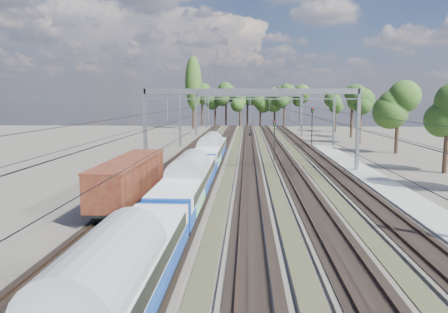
{
  "coord_description": "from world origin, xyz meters",
  "views": [
    {
      "loc": [
        -0.32,
        -17.2,
        7.91
      ],
      "look_at": [
        -2.37,
        21.3,
        2.8
      ],
      "focal_mm": 35.0,
      "sensor_mm": 36.0,
      "label": 1
    }
  ],
  "objects_px": {
    "emu_train": "(188,178)",
    "signal_near": "(274,136)",
    "signal_far": "(312,122)",
    "freight_boxcar": "(130,178)",
    "worker": "(250,133)"
  },
  "relations": [
    {
      "from": "worker",
      "to": "signal_far",
      "type": "xyz_separation_m",
      "value": [
        9.99,
        -18.24,
        3.23
      ]
    },
    {
      "from": "freight_boxcar",
      "to": "worker",
      "type": "bearing_deg",
      "value": 81.03
    },
    {
      "from": "freight_boxcar",
      "to": "emu_train",
      "type": "bearing_deg",
      "value": -12.23
    },
    {
      "from": "emu_train",
      "to": "worker",
      "type": "bearing_deg",
      "value": 85.41
    },
    {
      "from": "signal_near",
      "to": "signal_far",
      "type": "relative_size",
      "value": 0.81
    },
    {
      "from": "worker",
      "to": "emu_train",
      "type": "bearing_deg",
      "value": -166.62
    },
    {
      "from": "freight_boxcar",
      "to": "worker",
      "type": "height_order",
      "value": "freight_boxcar"
    },
    {
      "from": "freight_boxcar",
      "to": "signal_far",
      "type": "bearing_deg",
      "value": 64.65
    },
    {
      "from": "emu_train",
      "to": "signal_far",
      "type": "distance_m",
      "value": 44.29
    },
    {
      "from": "signal_near",
      "to": "signal_far",
      "type": "distance_m",
      "value": 19.01
    },
    {
      "from": "signal_far",
      "to": "freight_boxcar",
      "type": "bearing_deg",
      "value": -99.39
    },
    {
      "from": "freight_boxcar",
      "to": "signal_near",
      "type": "distance_m",
      "value": 26.16
    },
    {
      "from": "emu_train",
      "to": "signal_far",
      "type": "relative_size",
      "value": 8.68
    },
    {
      "from": "worker",
      "to": "signal_far",
      "type": "relative_size",
      "value": 0.27
    },
    {
      "from": "emu_train",
      "to": "signal_near",
      "type": "xyz_separation_m",
      "value": [
        7.59,
        24.14,
        1.03
      ]
    }
  ]
}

